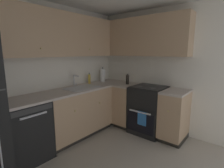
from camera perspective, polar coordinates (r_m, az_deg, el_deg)
wall_back at (r=3.22m, az=-21.65°, el=3.14°), size 3.51×0.05×2.42m
wall_right at (r=3.50m, az=19.76°, el=3.81°), size 0.05×3.34×2.42m
dishwasher at (r=2.90m, az=-26.88°, el=-13.79°), size 0.60×0.63×0.88m
lower_cabinets_back at (r=3.37m, az=-11.48°, el=-9.37°), size 1.34×0.62×0.88m
countertop_back at (r=3.24m, az=-11.78°, el=-1.82°), size 2.55×0.60×0.03m
lower_cabinets_right at (r=3.49m, az=12.35°, el=-8.70°), size 0.62×1.39×0.88m
countertop_right at (r=3.37m, az=12.63°, el=-1.38°), size 0.60×1.39×0.03m
oven_range at (r=3.51m, az=12.01°, el=-8.20°), size 0.68×0.62×1.07m
upper_cabinets_back at (r=3.20m, az=-16.41°, el=15.37°), size 2.23×0.34×0.74m
upper_cabinets_right at (r=3.59m, az=9.31°, el=15.09°), size 0.32×1.94×0.74m
sink at (r=3.30m, az=-9.91°, el=-1.95°), size 0.62×0.40×0.10m
faucet at (r=3.42m, az=-12.24°, el=1.40°), size 0.07×0.16×0.22m
soap_bottle at (r=3.68m, az=-7.55°, el=1.70°), size 0.05×0.05×0.23m
paper_towel_roll at (r=3.95m, az=-3.08°, el=2.92°), size 0.11×0.11×0.34m
oil_bottle at (r=3.61m, az=5.15°, el=1.51°), size 0.07×0.07×0.21m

